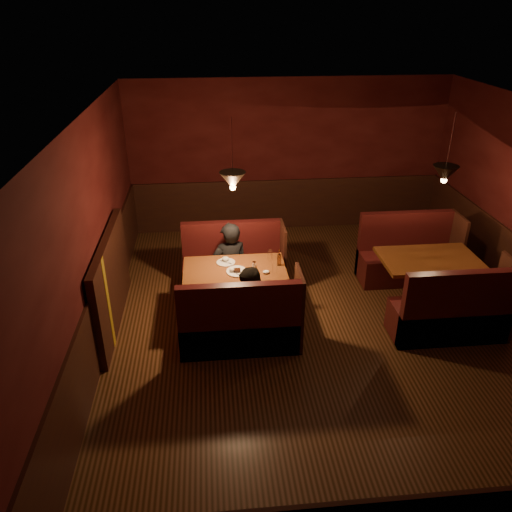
{
  "coord_description": "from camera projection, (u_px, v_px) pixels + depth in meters",
  "views": [
    {
      "loc": [
        -1.52,
        -5.7,
        4.09
      ],
      "look_at": [
        -0.92,
        0.4,
        0.95
      ],
      "focal_mm": 35.0,
      "sensor_mm": 36.0,
      "label": 1
    }
  ],
  "objects": [
    {
      "name": "diner_b",
      "position": [
        253.0,
        295.0,
        6.44
      ],
      "size": [
        0.8,
        0.7,
        1.42
      ],
      "primitive_type": "imported",
      "rotation": [
        0.0,
        0.0,
        -0.26
      ],
      "color": "black",
      "rests_on": "ground"
    },
    {
      "name": "main_bench_far",
      "position": [
        234.0,
        268.0,
        7.86
      ],
      "size": [
        1.57,
        0.56,
        1.07
      ],
      "color": "#3E130F",
      "rests_on": "ground"
    },
    {
      "name": "second_bench_far",
      "position": [
        407.0,
        258.0,
        8.13
      ],
      "size": [
        1.55,
        0.58,
        1.11
      ],
      "color": "#3E130F",
      "rests_on": "ground"
    },
    {
      "name": "main_table",
      "position": [
        236.0,
        280.0,
        7.03
      ],
      "size": [
        1.43,
        0.87,
        1.0
      ],
      "color": "#562E12",
      "rests_on": "ground"
    },
    {
      "name": "second_bench_near",
      "position": [
        452.0,
        316.0,
        6.64
      ],
      "size": [
        1.55,
        0.58,
        1.11
      ],
      "color": "#3E130F",
      "rests_on": "ground"
    },
    {
      "name": "diner_a",
      "position": [
        230.0,
        250.0,
        7.42
      ],
      "size": [
        0.64,
        0.49,
        1.57
      ],
      "primitive_type": "imported",
      "rotation": [
        0.0,
        0.0,
        3.36
      ],
      "color": "black",
      "rests_on": "ground"
    },
    {
      "name": "main_bench_near",
      "position": [
        241.0,
        327.0,
        6.42
      ],
      "size": [
        1.57,
        0.56,
        1.07
      ],
      "color": "#3E130F",
      "rests_on": "ground"
    },
    {
      "name": "second_table",
      "position": [
        428.0,
        270.0,
        7.28
      ],
      "size": [
        1.4,
        0.89,
        0.79
      ],
      "color": "#562E12",
      "rests_on": "ground"
    },
    {
      "name": "room",
      "position": [
        307.0,
        259.0,
        6.58
      ],
      "size": [
        6.02,
        7.02,
        2.92
      ],
      "color": "#341F0A",
      "rests_on": "ground"
    }
  ]
}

